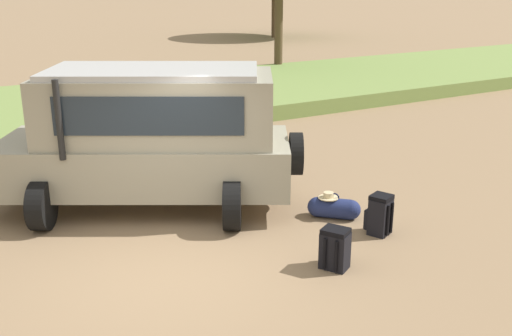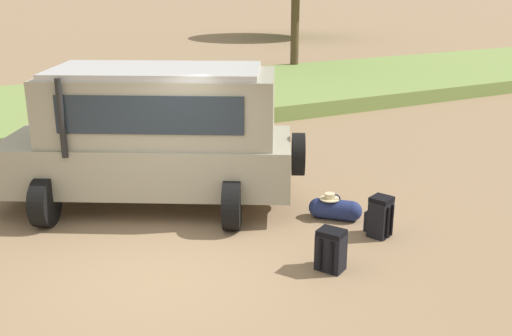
# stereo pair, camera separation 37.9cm
# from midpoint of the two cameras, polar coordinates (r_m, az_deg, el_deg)

# --- Properties ---
(ground_plane) EXTENTS (320.00, 320.00, 0.00)m
(ground_plane) POSITION_cam_midpoint_polar(r_m,az_deg,el_deg) (8.54, -7.70, -9.43)
(ground_plane) COLOR #8C7051
(grass_bank) EXTENTS (120.00, 7.00, 0.44)m
(grass_bank) POSITION_cam_midpoint_polar(r_m,az_deg,el_deg) (17.98, -19.04, 5.16)
(grass_bank) COLOR olive
(grass_bank) RESTS_ON ground_plane
(safari_vehicle) EXTENTS (5.30, 4.08, 2.44)m
(safari_vehicle) POSITION_cam_midpoint_polar(r_m,az_deg,el_deg) (10.38, -8.69, 3.17)
(safari_vehicle) COLOR gray
(safari_vehicle) RESTS_ON ground_plane
(backpack_beside_front_wheel) EXTENTS (0.40, 0.45, 0.65)m
(backpack_beside_front_wheel) POSITION_cam_midpoint_polar(r_m,az_deg,el_deg) (9.55, 12.82, -4.59)
(backpack_beside_front_wheel) COLOR black
(backpack_beside_front_wheel) RESTS_ON ground_plane
(backpack_cluster_center) EXTENTS (0.47, 0.46, 0.59)m
(backpack_cluster_center) POSITION_cam_midpoint_polar(r_m,az_deg,el_deg) (8.41, 8.47, -7.76)
(backpack_cluster_center) COLOR black
(backpack_cluster_center) RESTS_ON ground_plane
(duffel_bag_low_black_case) EXTENTS (0.74, 0.72, 0.44)m
(duffel_bag_low_black_case) POSITION_cam_midpoint_polar(r_m,az_deg,el_deg) (10.12, 8.60, -3.89)
(duffel_bag_low_black_case) COLOR navy
(duffel_bag_low_black_case) RESTS_ON ground_plane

